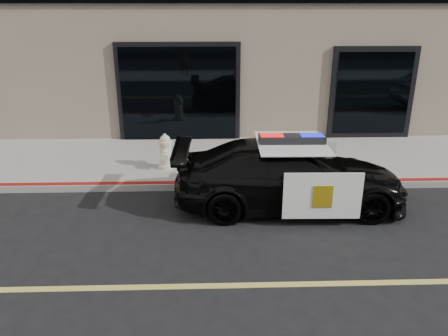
{
  "coord_description": "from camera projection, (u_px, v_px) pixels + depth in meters",
  "views": [
    {
      "loc": [
        -0.11,
        -5.31,
        3.83
      ],
      "look_at": [
        0.12,
        2.2,
        1.0
      ],
      "focal_mm": 35.0,
      "sensor_mm": 36.0,
      "label": 1
    }
  ],
  "objects": [
    {
      "name": "ground",
      "position": [
        220.0,
        286.0,
        6.32
      ],
      "size": [
        120.0,
        120.0,
        0.0
      ],
      "primitive_type": "plane",
      "color": "black",
      "rests_on": "ground"
    },
    {
      "name": "sidewalk_n",
      "position": [
        215.0,
        160.0,
        11.2
      ],
      "size": [
        60.0,
        3.5,
        0.15
      ],
      "primitive_type": "cube",
      "color": "gray",
      "rests_on": "ground"
    },
    {
      "name": "police_car",
      "position": [
        290.0,
        175.0,
        8.6
      ],
      "size": [
        2.18,
        4.62,
        1.49
      ],
      "color": "black",
      "rests_on": "ground"
    },
    {
      "name": "fire_hydrant",
      "position": [
        166.0,
        152.0,
        10.31
      ],
      "size": [
        0.38,
        0.53,
        0.84
      ],
      "color": "beige",
      "rests_on": "sidewalk_n"
    }
  ]
}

